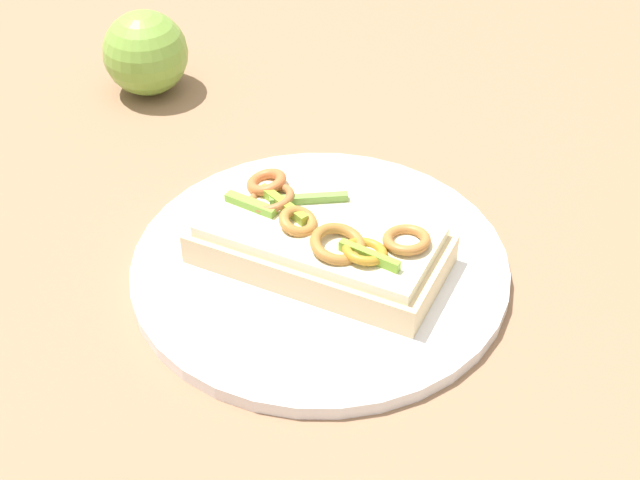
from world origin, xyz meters
name	(u,v)px	position (x,y,z in m)	size (l,w,h in m)	color
ground_plane	(320,272)	(0.00, 0.00, 0.00)	(2.00, 2.00, 0.00)	#906B4E
plate	(320,267)	(0.00, 0.00, 0.01)	(0.27, 0.27, 0.01)	white
sandwich	(320,242)	(0.00, 0.00, 0.03)	(0.19, 0.18, 0.05)	beige
apple_2	(146,53)	(0.08, -0.29, 0.04)	(0.08, 0.08, 0.08)	#7BAA40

